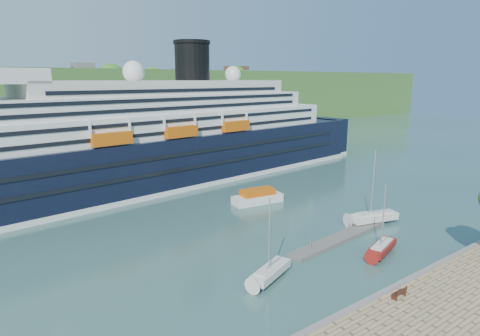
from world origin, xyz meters
TOP-DOWN VIEW (x-y plane):
  - ground at (0.00, 0.00)m, footprint 400.00×400.00m
  - far_hillside at (0.00, 145.00)m, footprint 400.00×50.00m
  - quay_coping at (0.00, -0.20)m, footprint 220.00×0.50m
  - cruise_ship at (-5.32, 52.38)m, footprint 126.11×31.44m
  - park_bench at (-2.91, -1.41)m, footprint 1.69×0.71m
  - floating_pontoon at (5.43, 12.28)m, footprint 18.41×3.85m
  - sailboat_white_near at (-8.81, 9.52)m, footprint 6.82×4.05m
  - sailboat_red at (5.85, 6.35)m, footprint 6.65×3.51m
  - sailboat_white_far at (13.79, 13.20)m, footprint 8.32×4.26m
  - tender_launch at (6.63, 30.95)m, footprint 9.01×4.12m

SIDE VIEW (x-z plane):
  - ground at x=0.00m, z-range 0.00..0.00m
  - floating_pontoon at x=5.43m, z-range 0.00..0.41m
  - quay_coping at x=0.00m, z-range 1.00..1.30m
  - tender_launch at x=6.63m, z-range 0.00..2.40m
  - park_bench at x=-2.91m, z-range 1.00..2.08m
  - sailboat_red at x=5.85m, z-range 0.00..8.28m
  - sailboat_white_near at x=-8.81m, z-range 0.00..8.52m
  - sailboat_white_far at x=13.79m, z-range 0.00..10.35m
  - far_hillside at x=0.00m, z-range 0.00..24.00m
  - cruise_ship at x=-5.32m, z-range 0.00..28.04m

